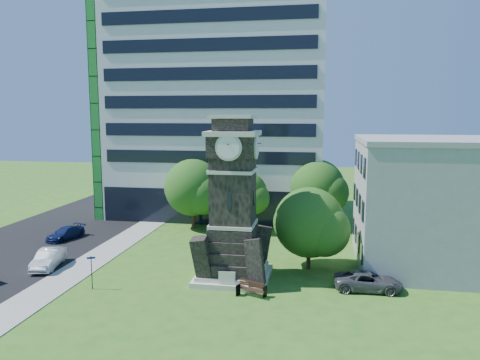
% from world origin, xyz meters
% --- Properties ---
extents(ground, '(160.00, 160.00, 0.00)m').
position_xyz_m(ground, '(0.00, 0.00, 0.00)').
color(ground, '#2E611B').
rests_on(ground, ground).
extents(sidewalk, '(3.00, 70.00, 0.06)m').
position_xyz_m(sidewalk, '(-9.50, 5.00, 0.03)').
color(sidewalk, gray).
rests_on(sidewalk, ground).
extents(street, '(14.00, 80.00, 0.02)m').
position_xyz_m(street, '(-18.00, 5.00, 0.01)').
color(street, black).
rests_on(street, ground).
extents(clock_tower, '(5.40, 5.40, 12.22)m').
position_xyz_m(clock_tower, '(3.00, 2.00, 5.28)').
color(clock_tower, beige).
rests_on(clock_tower, ground).
extents(office_tall, '(26.20, 15.11, 28.60)m').
position_xyz_m(office_tall, '(-3.20, 25.84, 14.22)').
color(office_tall, silver).
rests_on(office_tall, ground).
extents(office_low, '(15.20, 12.20, 10.40)m').
position_xyz_m(office_low, '(19.97, 8.00, 5.21)').
color(office_low, '#95979A').
rests_on(office_low, ground).
extents(car_street_mid, '(2.48, 4.72, 1.48)m').
position_xyz_m(car_street_mid, '(-12.13, 1.88, 0.74)').
color(car_street_mid, '#B4B7BC').
rests_on(car_street_mid, ground).
extents(car_street_north, '(2.76, 4.49, 1.22)m').
position_xyz_m(car_street_north, '(-15.44, 10.08, 0.61)').
color(car_street_north, '#111C4D').
rests_on(car_street_north, ground).
extents(car_east_lot, '(4.73, 2.28, 1.30)m').
position_xyz_m(car_east_lot, '(12.77, 1.22, 0.65)').
color(car_east_lot, '#4B4C50').
rests_on(car_east_lot, ground).
extents(park_bench, '(1.96, 0.52, 1.01)m').
position_xyz_m(park_bench, '(4.87, -1.21, 0.53)').
color(park_bench, black).
rests_on(park_bench, ground).
extents(street_sign, '(0.58, 0.06, 2.42)m').
position_xyz_m(street_sign, '(-6.44, -1.87, 1.52)').
color(street_sign, black).
rests_on(street_sign, ground).
extents(tree_nw, '(6.74, 6.13, 7.53)m').
position_xyz_m(tree_nw, '(-4.14, 16.82, 4.29)').
color(tree_nw, '#332114').
rests_on(tree_nw, ground).
extents(tree_nc, '(4.98, 4.53, 6.35)m').
position_xyz_m(tree_nc, '(1.66, 16.46, 3.92)').
color(tree_nc, '#332114').
rests_on(tree_nc, ground).
extents(tree_ne, '(6.48, 5.89, 7.45)m').
position_xyz_m(tree_ne, '(9.04, 19.34, 4.32)').
color(tree_ne, '#332114').
rests_on(tree_ne, ground).
extents(tree_east, '(6.13, 5.58, 6.59)m').
position_xyz_m(tree_east, '(8.59, 5.17, 3.65)').
color(tree_east, '#332114').
rests_on(tree_east, ground).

